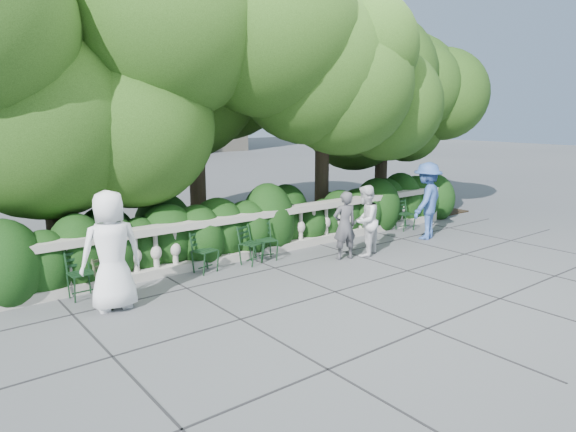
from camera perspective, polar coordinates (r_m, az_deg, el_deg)
ground at (r=10.30m, az=3.45°, el=-6.34°), size 90.00×90.00×0.00m
balustrade at (r=11.53m, az=-2.45°, el=-1.88°), size 12.00×0.44×1.00m
shrub_hedge at (r=12.61m, az=-5.62°, el=-3.02°), size 15.00×2.60×1.70m
tree_canopy at (r=12.77m, az=-3.78°, el=15.12°), size 15.04×6.52×6.78m
chair_a at (r=9.50m, az=-21.51°, el=-8.72°), size 0.46×0.50×0.84m
chair_b at (r=10.81m, az=-3.43°, el=-5.48°), size 0.58×0.60×0.84m
chair_c at (r=10.36m, az=-8.60°, el=-6.36°), size 0.53×0.56×0.84m
chair_d at (r=11.03m, az=-2.11°, el=-5.11°), size 0.52×0.55×0.84m
chair_e at (r=14.19m, az=13.23°, el=-1.63°), size 0.49×0.53×0.84m
chair_weathered at (r=9.03m, az=-18.07°, el=-9.54°), size 0.61×0.63×0.84m
person_businessman at (r=8.68m, az=-19.05°, el=-3.66°), size 1.00×0.69×1.96m
person_woman_grey at (r=11.13m, az=6.31°, el=-1.06°), size 0.62×0.49×1.49m
person_casual_man at (r=11.46m, az=8.55°, el=-0.52°), size 0.94×0.85×1.58m
person_older_blue at (r=13.30m, az=15.16°, el=1.64°), size 1.41×1.06×1.93m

